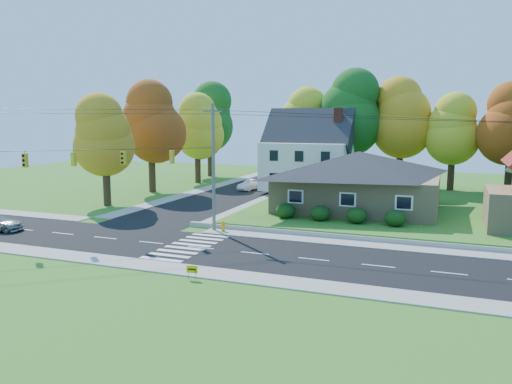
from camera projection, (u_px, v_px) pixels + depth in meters
ground at (201, 248)px, 34.36m from camera, size 120.00×120.00×0.00m
road_main at (201, 248)px, 34.36m from camera, size 90.00×8.00×0.02m
road_cross at (241, 192)px, 61.22m from camera, size 8.00×44.00×0.02m
sidewalk_north at (230, 232)px, 38.97m from camera, size 90.00×2.00×0.08m
sidewalk_south at (162, 267)px, 29.74m from camera, size 90.00×2.00×0.08m
lawn at (417, 207)px, 49.08m from camera, size 30.00×30.00×0.50m
ranch_house at (358, 180)px, 45.81m from camera, size 14.60×10.60×5.40m
colonial_house at (309, 155)px, 59.54m from camera, size 10.40×8.40×9.60m
hedge_row at (338, 214)px, 40.57m from camera, size 10.70×1.70×1.27m
traffic_infrastructure at (207, 172)px, 34.93m from camera, size 38.10×10.66×10.00m
tree_lot_0 at (306, 123)px, 65.27m from camera, size 6.72×6.72×12.51m
tree_lot_1 at (351, 113)px, 62.02m from camera, size 7.84×7.84×14.60m
tree_lot_2 at (401, 118)px, 60.89m from camera, size 7.28×7.28×13.56m
tree_lot_3 at (453, 129)px, 58.02m from camera, size 6.16×6.16×11.47m
tree_lot_4 at (512, 124)px, 54.86m from camera, size 6.72×6.72×12.51m
tree_west_0 at (105, 136)px, 50.47m from camera, size 6.16×6.16×11.47m
tree_west_1 at (151, 122)px, 59.87m from camera, size 7.28×7.28×13.56m
tree_west_2 at (197, 127)px, 68.84m from camera, size 6.72×6.72×12.51m
tree_west_3 at (210, 117)px, 76.75m from camera, size 7.84×7.84×14.60m
white_car at (251, 185)px, 62.38m from camera, size 2.58×4.23×1.32m
fire_hydrant at (223, 227)px, 39.15m from camera, size 0.51×0.41×0.92m
yard_sign at (192, 270)px, 27.52m from camera, size 0.62×0.15×0.78m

